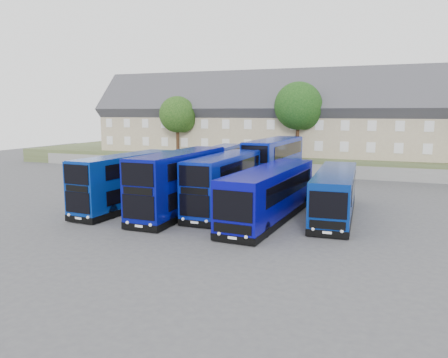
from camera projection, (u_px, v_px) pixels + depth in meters
The scene contains 13 objects.
ground at pixel (195, 220), 30.82m from camera, with size 120.00×120.00×0.00m, color #444449.
retaining_wall at pixel (278, 169), 52.86m from camera, with size 70.00×0.40×1.50m, color slate.
earth_bank at pixel (295, 159), 62.06m from camera, with size 80.00×20.00×2.00m, color #4A502D.
terrace_row at pixel (336, 120), 55.40m from camera, with size 66.00×10.40×11.20m.
dd_front_left at pixel (126, 183), 34.21m from camera, with size 3.22×10.80×4.23m.
dd_front_mid at pixel (180, 184), 32.68m from camera, with size 2.78×11.60×4.60m.
dd_front_right at pixel (224, 184), 33.30m from camera, with size 2.56×10.83×4.30m.
dd_rear_left at pixel (220, 165), 46.79m from camera, with size 3.05×9.91×3.88m.
dd_rear_right at pixel (274, 164), 43.93m from camera, with size 3.34×12.30×4.85m.
coach_east_a at pixel (270, 194), 30.85m from camera, with size 3.70×13.53×3.66m.
coach_east_b at pixel (335, 194), 31.74m from camera, with size 3.21×12.40×3.36m.
tree_west at pixel (179, 116), 57.80m from camera, with size 4.80×4.80×7.65m.
tree_mid at pixel (300, 108), 52.47m from camera, with size 5.76×5.76×9.18m.
Camera 1 is at (12.60, -27.32, 7.57)m, focal length 35.00 mm.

